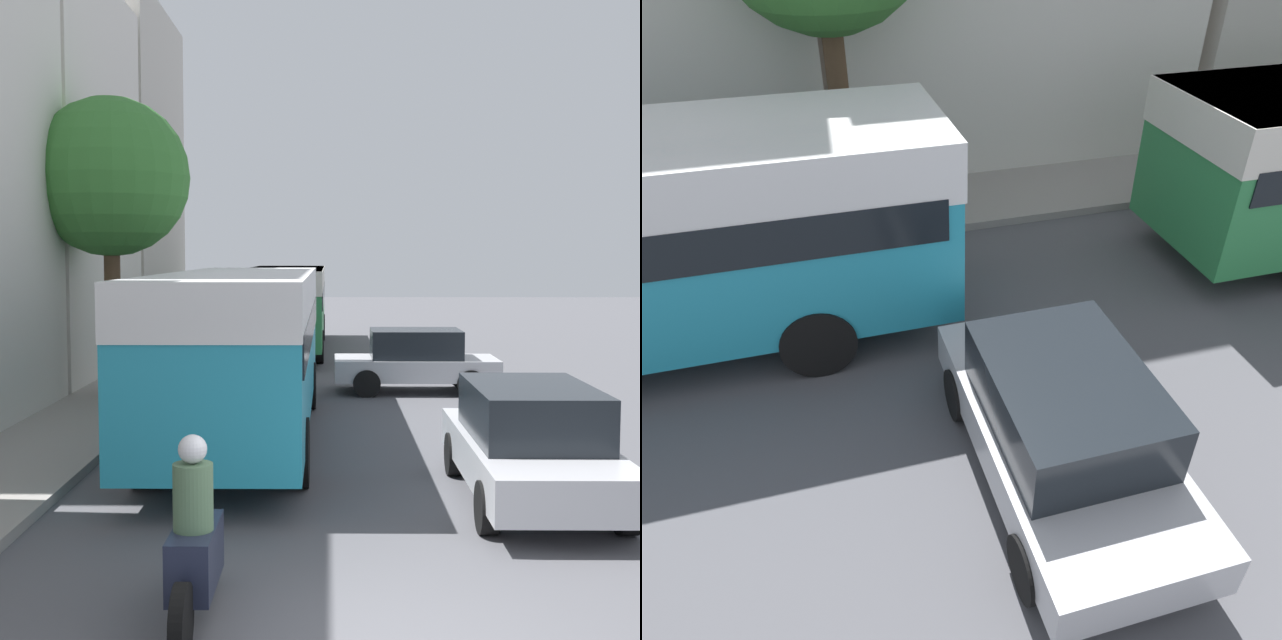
% 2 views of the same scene
% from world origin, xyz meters
% --- Properties ---
extents(building_end_row, '(6.08, 8.08, 11.92)m').
position_xyz_m(building_end_row, '(-9.24, 24.90, 5.96)').
color(building_end_row, beige).
rests_on(building_end_row, ground_plane).
extents(bus_lead, '(2.52, 10.37, 2.99)m').
position_xyz_m(bus_lead, '(-1.89, 8.50, 1.95)').
color(bus_lead, teal).
rests_on(bus_lead, ground_plane).
extents(bus_following, '(2.66, 11.37, 2.81)m').
position_xyz_m(bus_following, '(-1.85, 23.11, 1.85)').
color(bus_following, '#2D8447').
rests_on(bus_following, ground_plane).
extents(motorcycle_behind_lead, '(0.38, 2.24, 1.73)m').
position_xyz_m(motorcycle_behind_lead, '(-1.56, 0.65, 0.68)').
color(motorcycle_behind_lead, '#1E2338').
rests_on(motorcycle_behind_lead, ground_plane).
extents(car_crossing, '(1.86, 4.54, 1.57)m').
position_xyz_m(car_crossing, '(2.34, 4.61, 0.81)').
color(car_crossing, '#B7B7BC').
rests_on(car_crossing, ground_plane).
extents(car_far_curb, '(3.87, 1.82, 1.50)m').
position_xyz_m(car_far_curb, '(1.71, 14.04, 0.78)').
color(car_far_curb, '#B7B7BC').
rests_on(car_far_curb, ground_plane).
extents(street_tree, '(3.53, 3.53, 6.63)m').
position_xyz_m(street_tree, '(-5.21, 12.71, 4.98)').
color(street_tree, brown).
rests_on(street_tree, sidewalk).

